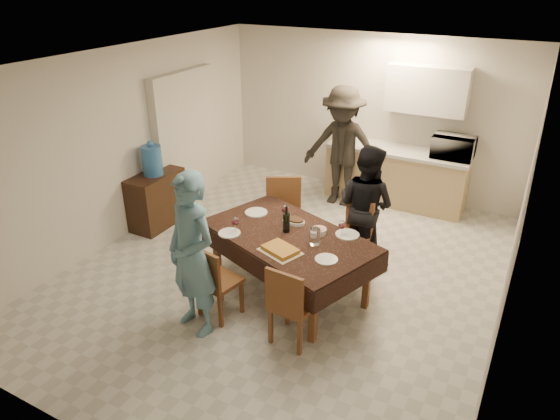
% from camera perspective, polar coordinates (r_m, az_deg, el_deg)
% --- Properties ---
extents(floor, '(5.00, 6.00, 0.02)m').
position_cam_1_polar(floor, '(6.44, 0.69, -6.91)').
color(floor, beige).
rests_on(floor, ground).
extents(ceiling, '(5.00, 6.00, 0.02)m').
position_cam_1_polar(ceiling, '(5.47, 0.85, 16.56)').
color(ceiling, white).
rests_on(ceiling, wall_back).
extents(wall_back, '(5.00, 0.02, 2.60)m').
position_cam_1_polar(wall_back, '(8.47, 10.31, 10.60)').
color(wall_back, beige).
rests_on(wall_back, floor).
extents(wall_front, '(5.00, 0.02, 2.60)m').
position_cam_1_polar(wall_front, '(3.77, -21.21, -11.84)').
color(wall_front, beige).
rests_on(wall_front, floor).
extents(wall_left, '(0.02, 6.00, 2.60)m').
position_cam_1_polar(wall_left, '(7.25, -17.21, 7.22)').
color(wall_left, beige).
rests_on(wall_left, floor).
extents(wall_right, '(0.02, 6.00, 2.60)m').
position_cam_1_polar(wall_right, '(5.28, 25.63, -1.37)').
color(wall_right, beige).
rests_on(wall_right, floor).
extents(stub_partition, '(0.15, 1.40, 2.10)m').
position_cam_1_polar(stub_partition, '(8.12, -10.70, 8.05)').
color(stub_partition, beige).
rests_on(stub_partition, floor).
extents(kitchen_base_cabinet, '(2.20, 0.60, 0.86)m').
position_cam_1_polar(kitchen_base_cabinet, '(8.30, 13.04, 3.65)').
color(kitchen_base_cabinet, tan).
rests_on(kitchen_base_cabinet, floor).
extents(kitchen_worktop, '(2.24, 0.64, 0.05)m').
position_cam_1_polar(kitchen_worktop, '(8.14, 13.36, 6.61)').
color(kitchen_worktop, '#BBBAB5').
rests_on(kitchen_worktop, kitchen_base_cabinet).
extents(upper_cabinet, '(1.20, 0.34, 0.70)m').
position_cam_1_polar(upper_cabinet, '(7.95, 16.50, 13.05)').
color(upper_cabinet, silver).
rests_on(upper_cabinet, wall_back).
extents(dining_table, '(2.22, 1.74, 0.76)m').
position_cam_1_polar(dining_table, '(5.69, 0.94, -3.12)').
color(dining_table, black).
rests_on(dining_table, floor).
extents(chair_near_left, '(0.48, 0.48, 0.48)m').
position_cam_1_polar(chair_near_left, '(5.39, -7.50, -7.51)').
color(chair_near_left, brown).
rests_on(chair_near_left, floor).
extents(chair_near_right, '(0.44, 0.44, 0.50)m').
position_cam_1_polar(chair_near_right, '(4.98, 1.12, -10.15)').
color(chair_near_right, brown).
rests_on(chair_near_right, floor).
extents(chair_far_left, '(0.63, 0.66, 0.55)m').
position_cam_1_polar(chair_far_left, '(6.44, 0.03, -0.49)').
color(chair_far_left, brown).
rests_on(chair_far_left, floor).
extents(chair_far_right, '(0.56, 0.58, 0.51)m').
position_cam_1_polar(chair_far_right, '(6.14, 7.50, -2.59)').
color(chair_far_right, brown).
rests_on(chair_far_right, floor).
extents(console, '(0.43, 0.87, 0.80)m').
position_cam_1_polar(console, '(7.59, -13.90, 1.15)').
color(console, black).
rests_on(console, floor).
extents(water_jug, '(0.29, 0.29, 0.43)m').
position_cam_1_polar(water_jug, '(7.36, -14.41, 5.50)').
color(water_jug, '#3A7DCC').
rests_on(water_jug, console).
extents(wine_bottle, '(0.08, 0.08, 0.32)m').
position_cam_1_polar(wine_bottle, '(5.66, 0.74, -1.05)').
color(wine_bottle, black).
rests_on(wine_bottle, dining_table).
extents(water_pitcher, '(0.12, 0.12, 0.18)m').
position_cam_1_polar(water_pitcher, '(5.46, 3.98, -3.02)').
color(water_pitcher, white).
rests_on(water_pitcher, dining_table).
extents(savoury_tart, '(0.50, 0.44, 0.05)m').
position_cam_1_polar(savoury_tart, '(5.33, 0.03, -4.55)').
color(savoury_tart, '#C08E38').
rests_on(savoury_tart, dining_table).
extents(salad_bowl, '(0.17, 0.17, 0.07)m').
position_cam_1_polar(salad_bowl, '(5.69, 4.46, -2.42)').
color(salad_bowl, white).
rests_on(salad_bowl, dining_table).
extents(mushroom_dish, '(0.22, 0.22, 0.04)m').
position_cam_1_polar(mushroom_dish, '(5.91, 1.76, -1.37)').
color(mushroom_dish, white).
rests_on(mushroom_dish, dining_table).
extents(wine_glass_a, '(0.09, 0.09, 0.20)m').
position_cam_1_polar(wine_glass_a, '(5.68, -5.15, -1.72)').
color(wine_glass_a, white).
rests_on(wine_glass_a, dining_table).
extents(wine_glass_b, '(0.09, 0.09, 0.19)m').
position_cam_1_polar(wine_glass_b, '(5.64, 7.10, -2.12)').
color(wine_glass_b, white).
rests_on(wine_glass_b, dining_table).
extents(wine_glass_c, '(0.09, 0.09, 0.21)m').
position_cam_1_polar(wine_glass_c, '(5.94, 0.56, -0.25)').
color(wine_glass_c, white).
rests_on(wine_glass_c, dining_table).
extents(plate_near_left, '(0.25, 0.25, 0.01)m').
position_cam_1_polar(plate_near_left, '(5.72, -5.80, -2.64)').
color(plate_near_left, white).
rests_on(plate_near_left, dining_table).
extents(plate_near_right, '(0.24, 0.24, 0.01)m').
position_cam_1_polar(plate_near_right, '(5.22, 5.31, -5.64)').
color(plate_near_right, white).
rests_on(plate_near_right, dining_table).
extents(plate_far_left, '(0.28, 0.28, 0.02)m').
position_cam_1_polar(plate_far_left, '(6.16, -2.74, -0.28)').
color(plate_far_left, white).
rests_on(plate_far_left, dining_table).
extents(plate_far_right, '(0.27, 0.27, 0.02)m').
position_cam_1_polar(plate_far_right, '(5.71, 7.70, -2.80)').
color(plate_far_right, white).
rests_on(plate_far_right, dining_table).
extents(microwave, '(0.61, 0.41, 0.34)m').
position_cam_1_polar(microwave, '(7.93, 19.22, 6.81)').
color(microwave, silver).
rests_on(microwave, kitchen_worktop).
extents(person_near, '(0.74, 0.59, 1.78)m').
position_cam_1_polar(person_near, '(5.11, -10.03, -5.14)').
color(person_near, '#59879F').
rests_on(person_near, floor).
extents(person_far, '(0.91, 0.79, 1.60)m').
position_cam_1_polar(person_far, '(6.34, 9.74, 0.46)').
color(person_far, black).
rests_on(person_far, floor).
extents(person_kitchen, '(1.23, 0.71, 1.91)m').
position_cam_1_polar(person_kitchen, '(7.93, 7.09, 7.15)').
color(person_kitchen, black).
rests_on(person_kitchen, floor).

